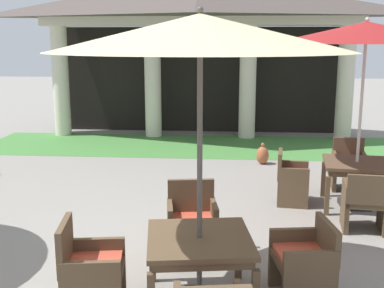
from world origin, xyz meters
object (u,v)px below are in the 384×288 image
at_px(patio_umbrella_near_foreground, 200,35).
at_px(patio_chair_mid_right_south, 365,202).
at_px(patio_umbrella_mid_right, 366,34).
at_px(terracotta_urn, 263,155).
at_px(patio_table_mid_right, 357,168).
at_px(patio_chair_near_foreground_west, 89,269).
at_px(patio_chair_mid_right_west, 291,179).
at_px(patio_table_near_foreground, 199,246).
at_px(patio_chair_near_foreground_east, 305,261).
at_px(patio_chair_mid_right_north, 348,166).
at_px(patio_chair_near_foreground_north, 192,223).

xyz_separation_m(patio_umbrella_near_foreground, patio_chair_mid_right_south, (2.15, 2.07, -2.23)).
distance_m(patio_umbrella_mid_right, terracotta_urn, 3.87).
xyz_separation_m(patio_table_mid_right, terracotta_urn, (-1.28, 2.67, -0.45)).
height_order(patio_chair_mid_right_south, terracotta_urn, patio_chair_mid_right_south).
distance_m(patio_umbrella_near_foreground, patio_umbrella_mid_right, 3.81).
xyz_separation_m(patio_umbrella_near_foreground, patio_chair_near_foreground_west, (-1.07, -0.16, -2.24)).
distance_m(patio_table_mid_right, patio_umbrella_mid_right, 2.05).
relative_size(patio_chair_mid_right_west, patio_chair_mid_right_south, 1.01).
xyz_separation_m(patio_table_near_foreground, patio_chair_near_foreground_east, (1.06, 0.16, -0.20)).
distance_m(patio_chair_mid_right_north, patio_chair_mid_right_west, 1.41).
height_order(patio_chair_near_foreground_west, patio_chair_near_foreground_east, patio_chair_near_foreground_west).
distance_m(patio_umbrella_mid_right, patio_chair_mid_right_south, 2.49).
distance_m(patio_umbrella_near_foreground, patio_chair_near_foreground_west, 2.49).
height_order(patio_umbrella_near_foreground, patio_chair_near_foreground_west, patio_umbrella_near_foreground).
xyz_separation_m(patio_chair_near_foreground_north, patio_chair_mid_right_west, (1.44, 2.12, -0.03)).
distance_m(patio_chair_near_foreground_north, patio_chair_near_foreground_east, 1.52).
xyz_separation_m(patio_chair_near_foreground_west, terracotta_urn, (2.06, 5.89, -0.20)).
bearing_deg(patio_chair_near_foreground_east, patio_table_mid_right, -31.04).
height_order(patio_chair_near_foreground_east, patio_umbrella_mid_right, patio_umbrella_mid_right).
bearing_deg(patio_umbrella_mid_right, patio_umbrella_near_foreground, -126.51).
bearing_deg(patio_table_near_foreground, patio_chair_mid_right_south, 43.96).
height_order(patio_chair_near_foreground_west, patio_chair_mid_right_north, same).
bearing_deg(patio_table_mid_right, patio_table_near_foreground, -126.51).
xyz_separation_m(patio_table_near_foreground, patio_chair_mid_right_west, (1.28, 3.18, -0.21)).
xyz_separation_m(patio_chair_near_foreground_west, patio_chair_mid_right_north, (3.46, 4.22, 0.02)).
distance_m(patio_table_near_foreground, patio_table_mid_right, 3.81).
bearing_deg(patio_chair_mid_right_north, patio_chair_mid_right_south, 90.00).
xyz_separation_m(patio_chair_near_foreground_east, patio_table_mid_right, (1.21, 2.91, 0.23)).
height_order(patio_table_mid_right, patio_chair_mid_right_south, patio_chair_mid_right_south).
bearing_deg(patio_chair_near_foreground_north, patio_table_near_foreground, 90.00).
bearing_deg(patio_chair_mid_right_south, patio_table_near_foreground, -129.25).
bearing_deg(patio_table_near_foreground, patio_chair_mid_right_north, 59.54).
bearing_deg(patio_chair_near_foreground_west, terracotta_urn, 152.29).
bearing_deg(patio_chair_mid_right_north, patio_chair_near_foreground_east, 78.01).
relative_size(patio_umbrella_near_foreground, patio_chair_mid_right_north, 3.25).
relative_size(patio_chair_mid_right_west, terracotta_urn, 1.86).
bearing_deg(patio_umbrella_mid_right, patio_chair_near_foreground_north, -140.50).
bearing_deg(patio_chair_near_foreground_west, patio_umbrella_near_foreground, 90.00).
xyz_separation_m(patio_chair_near_foreground_west, patio_table_mid_right, (3.34, 3.22, 0.24)).
xyz_separation_m(patio_chair_near_foreground_north, terracotta_urn, (1.15, 4.67, -0.24)).
bearing_deg(patio_table_near_foreground, patio_chair_near_foreground_east, 8.47).
relative_size(patio_chair_near_foreground_east, terracotta_urn, 1.78).
xyz_separation_m(patio_chair_near_foreground_north, patio_chair_mid_right_north, (2.55, 2.99, -0.02)).
distance_m(patio_chair_near_foreground_north, patio_umbrella_mid_right, 3.87).
bearing_deg(patio_umbrella_mid_right, patio_chair_mid_right_south, -96.79).
bearing_deg(patio_umbrella_near_foreground, patio_chair_mid_right_north, 59.54).
bearing_deg(patio_chair_mid_right_north, patio_umbrella_mid_right, 90.00).
xyz_separation_m(patio_chair_near_foreground_north, patio_chair_near_foreground_west, (-0.91, -1.22, -0.04)).
relative_size(patio_table_near_foreground, patio_chair_near_foreground_north, 1.25).
relative_size(patio_umbrella_near_foreground, patio_chair_mid_right_west, 3.36).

